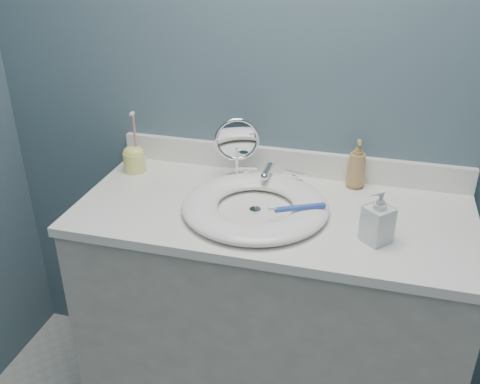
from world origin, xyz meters
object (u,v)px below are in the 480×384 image
(makeup_mirror, at_px, (237,147))
(toothbrush_holder, at_px, (134,158))
(soap_bottle_clear, at_px, (378,216))
(soap_bottle_amber, at_px, (357,164))

(makeup_mirror, bearing_deg, toothbrush_holder, 164.79)
(makeup_mirror, distance_m, soap_bottle_clear, 0.55)
(makeup_mirror, xyz_separation_m, toothbrush_holder, (-0.37, -0.03, -0.07))
(soap_bottle_amber, bearing_deg, makeup_mirror, -178.48)
(soap_bottle_amber, height_order, toothbrush_holder, toothbrush_holder)
(toothbrush_holder, bearing_deg, soap_bottle_amber, 5.89)
(makeup_mirror, distance_m, soap_bottle_amber, 0.40)
(soap_bottle_amber, height_order, soap_bottle_clear, soap_bottle_amber)
(toothbrush_holder, bearing_deg, soap_bottle_clear, -16.30)
(soap_bottle_amber, xyz_separation_m, toothbrush_holder, (-0.76, -0.08, -0.03))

